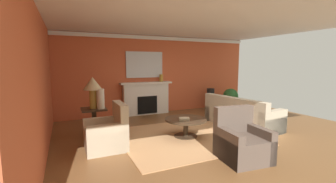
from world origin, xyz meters
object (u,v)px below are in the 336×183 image
object	(u,v)px
fireplace	(146,99)
mantel_mirror	(145,65)
sofa	(241,116)
side_table	(94,120)
vase_mantel_right	(161,78)
vase_tall_corner	(210,99)
potted_plant	(230,98)
coffee_table	(186,123)
vase_on_side_table	(100,99)
armchair_near_window	(107,134)
armchair_facing_fireplace	(242,143)
table_lamp	(93,86)

from	to	relation	value
fireplace	mantel_mirror	xyz separation A→B (m)	(0.00, 0.12, 1.19)
sofa	side_table	size ratio (longest dim) A/B	3.13
fireplace	vase_mantel_right	world-z (taller)	vase_mantel_right
vase_tall_corner	potted_plant	bearing A→B (deg)	-35.89
coffee_table	vase_tall_corner	size ratio (longest dim) A/B	1.22
fireplace	vase_tall_corner	xyz separation A→B (m)	(2.48, -0.30, -0.13)
sofa	vase_on_side_table	bearing A→B (deg)	169.70
vase_tall_corner	potted_plant	distance (m)	0.75
armchair_near_window	armchair_facing_fireplace	xyz separation A→B (m)	(2.16, -1.57, 0.00)
sofa	armchair_near_window	xyz separation A→B (m)	(-3.70, -0.14, 0.01)
sofa	vase_on_side_table	xyz separation A→B (m)	(-3.70, 0.67, 0.64)
mantel_mirror	side_table	xyz separation A→B (m)	(-1.95, -1.91, -1.32)
coffee_table	vase_tall_corner	bearing A→B (deg)	44.96
side_table	fireplace	bearing A→B (deg)	42.52
sofa	coffee_table	xyz separation A→B (m)	(-1.85, -0.15, 0.04)
sofa	vase_mantel_right	size ratio (longest dim) A/B	8.55
potted_plant	sofa	bearing A→B (deg)	-122.69
sofa	table_lamp	xyz separation A→B (m)	(-3.85, 0.79, 0.93)
armchair_near_window	side_table	world-z (taller)	armchair_near_window
coffee_table	sofa	bearing A→B (deg)	4.56
armchair_facing_fireplace	vase_tall_corner	xyz separation A→B (m)	(2.12, 3.98, 0.10)
vase_mantel_right	vase_tall_corner	bearing A→B (deg)	-7.36
side_table	mantel_mirror	bearing A→B (deg)	44.39
vase_on_side_table	vase_mantel_right	distance (m)	3.01
sofa	vase_on_side_table	distance (m)	3.81
armchair_near_window	side_table	distance (m)	0.95
side_table	table_lamp	xyz separation A→B (m)	(0.00, 0.00, 0.82)
mantel_mirror	vase_tall_corner	xyz separation A→B (m)	(2.48, -0.42, -1.31)
vase_on_side_table	potted_plant	size ratio (longest dim) A/B	0.57
mantel_mirror	armchair_near_window	xyz separation A→B (m)	(-1.80, -2.84, -1.42)
vase_mantel_right	vase_tall_corner	world-z (taller)	vase_mantel_right
mantel_mirror	potted_plant	size ratio (longest dim) A/B	1.58
side_table	potted_plant	distance (m)	5.14
fireplace	vase_on_side_table	distance (m)	2.65
vase_on_side_table	table_lamp	bearing A→B (deg)	141.34
vase_on_side_table	armchair_facing_fireplace	bearing A→B (deg)	-47.72
mantel_mirror	armchair_near_window	size ratio (longest dim) A/B	1.38
potted_plant	vase_tall_corner	bearing A→B (deg)	144.11
armchair_near_window	vase_on_side_table	distance (m)	1.03
mantel_mirror	coffee_table	world-z (taller)	mantel_mirror
table_lamp	vase_on_side_table	bearing A→B (deg)	-38.66
armchair_facing_fireplace	table_lamp	distance (m)	3.53
armchair_near_window	side_table	xyz separation A→B (m)	(-0.15, 0.93, 0.09)
sofa	armchair_facing_fireplace	world-z (taller)	armchair_facing_fireplace
fireplace	side_table	bearing A→B (deg)	-137.48
table_lamp	vase_mantel_right	world-z (taller)	table_lamp
side_table	table_lamp	bearing A→B (deg)	0.00
sofa	side_table	distance (m)	3.93
armchair_near_window	vase_on_side_table	world-z (taller)	vase_on_side_table
sofa	coffee_table	distance (m)	1.85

